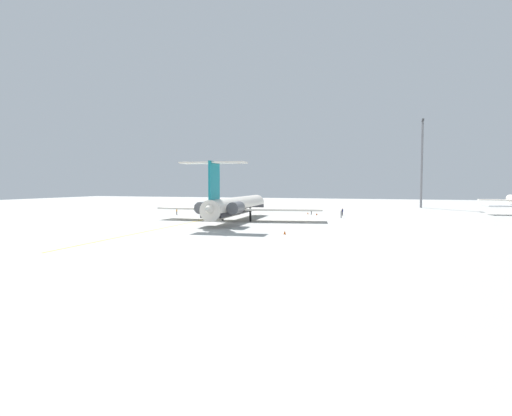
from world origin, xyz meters
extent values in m
plane|color=#ADADA8|center=(0.00, 0.00, 0.00)|extent=(292.05, 292.05, 0.00)
cylinder|color=silver|center=(-4.38, 4.47, 3.11)|extent=(35.21, 6.80, 3.74)
cone|color=silver|center=(-21.82, 2.93, 3.11)|extent=(4.19, 3.91, 3.59)
cone|color=silver|center=(13.06, 6.01, 3.45)|extent=(5.71, 3.64, 3.18)
cube|color=black|center=(-4.38, 4.47, 2.27)|extent=(34.45, 6.81, 0.82)
cube|color=silver|center=(-4.31, -5.21, 2.46)|extent=(6.10, 15.66, 0.37)
cube|color=silver|center=(-6.01, 14.02, 2.46)|extent=(8.71, 16.39, 0.37)
cylinder|color=#515156|center=(7.90, 2.54, 3.39)|extent=(4.84, 2.57, 2.17)
cube|color=silver|center=(7.84, 3.19, 3.39)|extent=(2.90, 1.43, 0.45)
cylinder|color=#515156|center=(7.37, 8.53, 3.39)|extent=(4.84, 2.57, 2.17)
cube|color=silver|center=(7.43, 7.88, 3.39)|extent=(2.90, 1.43, 0.45)
cube|color=teal|center=(10.74, 5.81, 8.29)|extent=(5.07, 0.82, 6.62)
cube|color=silver|center=(11.39, 2.86, 11.33)|extent=(3.97, 5.73, 0.26)
cube|color=silver|center=(10.86, 8.83, 11.33)|extent=(3.97, 5.73, 0.26)
cylinder|color=black|center=(-15.04, 3.53, 1.42)|extent=(0.41, 0.41, 2.83)
cylinder|color=black|center=(-2.96, 1.60, 1.42)|extent=(0.41, 0.41, 2.83)
cylinder|color=black|center=(-3.48, 7.55, 1.42)|extent=(0.41, 0.41, 2.83)
cone|color=silver|center=(-105.82, 78.44, 2.23)|extent=(2.50, 2.86, 2.74)
cube|color=silver|center=(-94.10, 70.90, 1.94)|extent=(4.74, 11.22, 0.35)
cube|color=white|center=(-41.02, 63.53, 2.25)|extent=(7.08, 13.41, 0.40)
cylinder|color=black|center=(-25.42, 23.65, 0.43)|extent=(0.11, 0.11, 0.86)
cylinder|color=black|center=(-25.53, 23.75, 0.43)|extent=(0.11, 0.11, 0.86)
cylinder|color=#191E4C|center=(-25.48, 23.70, 1.20)|extent=(0.29, 0.29, 0.68)
sphere|color=#DBB28E|center=(-25.48, 23.70, 1.68)|extent=(0.27, 0.27, 0.27)
cylinder|color=#191E4C|center=(-25.33, 23.58, 1.23)|extent=(0.08, 0.08, 0.58)
cylinder|color=#191E4C|center=(-25.62, 23.83, 1.23)|extent=(0.08, 0.08, 0.58)
cylinder|color=black|center=(-17.81, 24.27, 0.43)|extent=(0.11, 0.11, 0.85)
cylinder|color=black|center=(-17.68, 24.35, 0.43)|extent=(0.11, 0.11, 0.85)
cylinder|color=gray|center=(-17.75, 24.31, 1.19)|extent=(0.29, 0.29, 0.68)
sphere|color=#DBB28E|center=(-17.75, 24.31, 1.66)|extent=(0.27, 0.27, 0.27)
cylinder|color=gray|center=(-17.91, 24.21, 1.23)|extent=(0.08, 0.08, 0.57)
cylinder|color=gray|center=(-17.58, 24.41, 1.23)|extent=(0.08, 0.08, 0.57)
cylinder|color=black|center=(-25.73, 16.06, 0.43)|extent=(0.11, 0.11, 0.85)
cylinder|color=black|center=(-25.84, 15.96, 0.43)|extent=(0.11, 0.11, 0.85)
cylinder|color=yellow|center=(-25.79, 16.01, 1.19)|extent=(0.29, 0.29, 0.67)
sphere|color=brown|center=(-25.79, 16.01, 1.66)|extent=(0.27, 0.27, 0.27)
cylinder|color=yellow|center=(-25.65, 16.14, 1.22)|extent=(0.08, 0.08, 0.57)
cylinder|color=yellow|center=(-25.93, 15.89, 1.22)|extent=(0.08, 0.08, 0.57)
cylinder|color=black|center=(-15.15, -15.96, 0.42)|extent=(0.10, 0.10, 0.83)
cylinder|color=black|center=(-15.30, -15.94, 0.42)|extent=(0.10, 0.10, 0.83)
cylinder|color=orange|center=(-15.23, -15.95, 1.16)|extent=(0.28, 0.28, 0.66)
sphere|color=#8C6647|center=(-15.23, -15.95, 1.62)|extent=(0.26, 0.26, 0.26)
cylinder|color=orange|center=(-15.04, -15.97, 1.20)|extent=(0.08, 0.08, 0.56)
cylinder|color=orange|center=(-15.41, -15.93, 1.20)|extent=(0.08, 0.08, 0.56)
cone|color=#EA590F|center=(-27.49, 14.80, 0.28)|extent=(0.40, 0.40, 0.55)
cone|color=#EA590F|center=(-24.76, 17.58, 0.28)|extent=(0.40, 0.40, 0.55)
cone|color=#EA590F|center=(15.73, 19.70, 0.28)|extent=(0.40, 0.40, 0.55)
cube|color=gold|center=(-4.38, -3.31, 0.00)|extent=(90.69, 3.70, 0.01)
cylinder|color=slate|center=(-68.48, 44.13, 13.89)|extent=(0.70, 0.70, 27.78)
cube|color=#424244|center=(-68.48, 44.13, 28.28)|extent=(4.00, 0.60, 0.60)
cube|color=#2D2D30|center=(-69.98, 44.13, 27.93)|extent=(0.70, 0.50, 0.44)
cube|color=#2D2D30|center=(-66.98, 44.13, 27.93)|extent=(0.70, 0.50, 0.44)
camera|label=1|loc=(76.84, 35.16, 7.61)|focal=29.13mm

